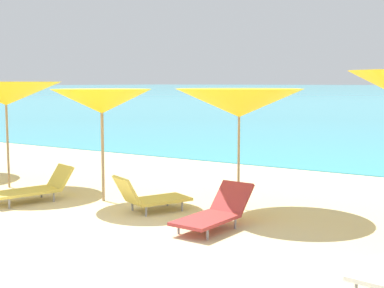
% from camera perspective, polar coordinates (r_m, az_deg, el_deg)
% --- Properties ---
extents(ground_plane, '(50.00, 100.00, 0.30)m').
position_cam_1_polar(ground_plane, '(15.98, 11.74, -2.22)').
color(ground_plane, beige).
extents(umbrella_3, '(2.40, 2.40, 2.23)m').
position_cam_1_polar(umbrella_3, '(12.10, -18.83, 5.00)').
color(umbrella_3, '#9E7F59').
rests_on(umbrella_3, ground_plane).
extents(umbrella_4, '(2.02, 2.02, 2.10)m').
position_cam_1_polar(umbrella_4, '(10.27, -9.38, 4.39)').
color(umbrella_4, '#9E7F59').
rests_on(umbrella_4, ground_plane).
extents(umbrella_5, '(2.24, 2.24, 2.11)m').
position_cam_1_polar(umbrella_5, '(9.51, 4.94, 4.28)').
color(umbrella_5, '#9E7F59').
rests_on(umbrella_5, ground_plane).
extents(lounge_chair_3, '(1.06, 1.40, 0.66)m').
position_cam_1_polar(lounge_chair_3, '(9.46, -4.46, -5.51)').
color(lounge_chair_3, '#D8BF4C').
rests_on(lounge_chair_3, ground_plane).
extents(lounge_chair_8, '(0.67, 1.53, 0.62)m').
position_cam_1_polar(lounge_chair_8, '(8.41, 2.40, -7.09)').
color(lounge_chair_8, '#A53333').
rests_on(lounge_chair_8, ground_plane).
extents(lounge_chair_11, '(1.02, 1.62, 0.63)m').
position_cam_1_polar(lounge_chair_11, '(10.68, -16.11, -4.41)').
color(lounge_chair_11, '#D8BF4C').
rests_on(lounge_chair_11, ground_plane).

